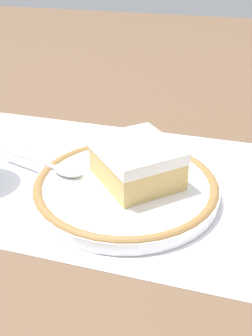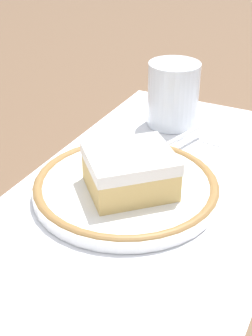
# 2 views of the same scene
# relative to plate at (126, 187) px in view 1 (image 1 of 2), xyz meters

# --- Properties ---
(ground_plane) EXTENTS (2.40, 2.40, 0.00)m
(ground_plane) POSITION_rel_plate_xyz_m (0.03, -0.03, -0.01)
(ground_plane) COLOR brown
(placemat) EXTENTS (0.55, 0.31, 0.00)m
(placemat) POSITION_rel_plate_xyz_m (0.03, -0.03, -0.01)
(placemat) COLOR white
(placemat) RESTS_ON ground_plane
(plate) EXTENTS (0.22, 0.22, 0.02)m
(plate) POSITION_rel_plate_xyz_m (0.00, 0.00, 0.00)
(plate) COLOR white
(plate) RESTS_ON placemat
(cake_slice) EXTENTS (0.12, 0.12, 0.05)m
(cake_slice) POSITION_rel_plate_xyz_m (-0.01, -0.01, 0.03)
(cake_slice) COLOR #DBB76B
(cake_slice) RESTS_ON plate
(spoon) EXTENTS (0.13, 0.05, 0.01)m
(spoon) POSITION_rel_plate_xyz_m (0.09, -0.00, 0.01)
(spoon) COLOR silver
(spoon) RESTS_ON plate
(sugar_packet) EXTENTS (0.05, 0.04, 0.01)m
(sugar_packet) POSITION_rel_plate_xyz_m (0.19, -0.05, -0.01)
(sugar_packet) COLOR white
(sugar_packet) RESTS_ON placemat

